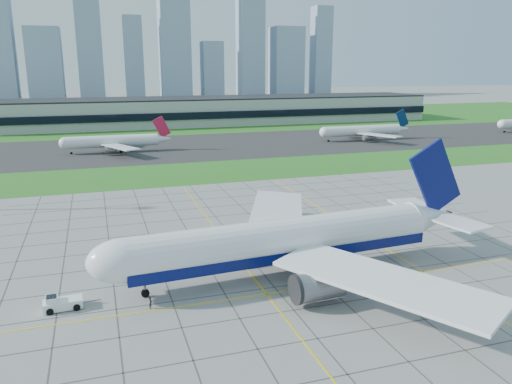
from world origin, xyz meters
TOP-DOWN VIEW (x-y plane):
  - ground at (0.00, 0.00)m, footprint 1400.00×1400.00m
  - grass_median at (0.00, 90.00)m, footprint 700.00×35.00m
  - asphalt_taxiway at (0.00, 145.00)m, footprint 700.00×75.00m
  - grass_far at (0.00, 255.00)m, footprint 700.00×145.00m
  - apron_markings at (0.43, 11.09)m, footprint 120.00×130.00m
  - terminal at (40.00, 229.87)m, footprint 260.00×43.00m
  - city_skyline at (-8.71, 520.00)m, footprint 523.00×32.40m
  - airliner at (-4.32, 4.35)m, footprint 67.34×68.06m
  - pushback_tug at (-39.41, 2.48)m, footprint 7.86×3.04m
  - crew_near at (-27.27, -1.29)m, footprint 0.62×0.75m
  - distant_jet_1 at (-26.08, 139.50)m, footprint 41.42×42.66m
  - distant_jet_2 at (86.75, 139.15)m, footprint 44.54×42.66m

SIDE VIEW (x-z plane):
  - ground at x=0.00m, z-range 0.00..0.00m
  - apron_markings at x=0.43m, z-range 0.00..0.03m
  - grass_median at x=0.00m, z-range 0.00..0.04m
  - grass_far at x=0.00m, z-range 0.00..0.04m
  - asphalt_taxiway at x=0.00m, z-range 0.01..0.05m
  - crew_near at x=-27.27m, z-range 0.00..1.78m
  - pushback_tug at x=-39.41m, z-range -0.12..2.05m
  - distant_jet_1 at x=-26.08m, z-range -2.55..11.52m
  - distant_jet_2 at x=86.75m, z-range -2.55..11.53m
  - airliner at x=-4.32m, z-range -4.80..16.39m
  - terminal at x=40.00m, z-range -0.01..15.79m
  - city_skyline at x=-8.71m, z-range -20.91..139.09m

